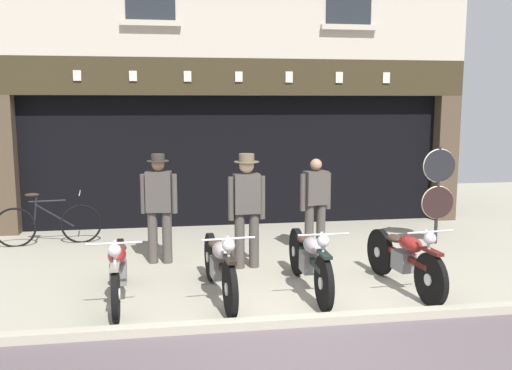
# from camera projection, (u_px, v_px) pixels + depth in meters

# --- Properties ---
(shop_facade) EXTENTS (9.51, 4.42, 6.08)m
(shop_facade) POSITION_uv_depth(u_px,v_px,m) (228.00, 137.00, 12.71)
(shop_facade) COLOR black
(shop_facade) RESTS_ON ground
(motorcycle_left) EXTENTS (0.62, 1.98, 0.91)m
(motorcycle_left) POSITION_uv_depth(u_px,v_px,m) (118.00, 269.00, 6.87)
(motorcycle_left) COLOR black
(motorcycle_left) RESTS_ON ground
(motorcycle_center_left) EXTENTS (0.62, 2.05, 0.93)m
(motorcycle_center_left) POSITION_uv_depth(u_px,v_px,m) (220.00, 264.00, 7.00)
(motorcycle_center_left) COLOR black
(motorcycle_center_left) RESTS_ON ground
(motorcycle_center) EXTENTS (0.62, 2.11, 0.94)m
(motorcycle_center) POSITION_uv_depth(u_px,v_px,m) (309.00, 259.00, 7.24)
(motorcycle_center) COLOR black
(motorcycle_center) RESTS_ON ground
(motorcycle_center_right) EXTENTS (0.62, 1.96, 0.92)m
(motorcycle_center_right) POSITION_uv_depth(u_px,v_px,m) (404.00, 258.00, 7.31)
(motorcycle_center_right) COLOR black
(motorcycle_center_right) RESTS_ON ground
(salesman_left) EXTENTS (0.56, 0.33, 1.69)m
(salesman_left) POSITION_uv_depth(u_px,v_px,m) (159.00, 203.00, 8.45)
(salesman_left) COLOR #47423D
(salesman_left) RESTS_ON ground
(shopkeeper_center) EXTENTS (0.56, 0.37, 1.72)m
(shopkeeper_center) POSITION_uv_depth(u_px,v_px,m) (247.00, 204.00, 8.20)
(shopkeeper_center) COLOR #47423D
(shopkeeper_center) RESTS_ON ground
(salesman_right) EXTENTS (0.55, 0.30, 1.55)m
(salesman_right) POSITION_uv_depth(u_px,v_px,m) (315.00, 201.00, 9.13)
(salesman_right) COLOR #47423D
(salesman_right) RESTS_ON ground
(tyre_sign_pole) EXTENTS (0.59, 0.06, 1.71)m
(tyre_sign_pole) POSITION_uv_depth(u_px,v_px,m) (438.00, 186.00, 9.61)
(tyre_sign_pole) COLOR #232328
(tyre_sign_pole) RESTS_ON ground
(advert_board_near) EXTENTS (0.65, 0.03, 0.94)m
(advert_board_near) POSITION_uv_depth(u_px,v_px,m) (144.00, 138.00, 10.83)
(advert_board_near) COLOR silver
(leaning_bicycle) EXTENTS (1.78, 0.50, 0.94)m
(leaning_bicycle) POSITION_uv_depth(u_px,v_px,m) (48.00, 224.00, 9.63)
(leaning_bicycle) COLOR black
(leaning_bicycle) RESTS_ON ground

